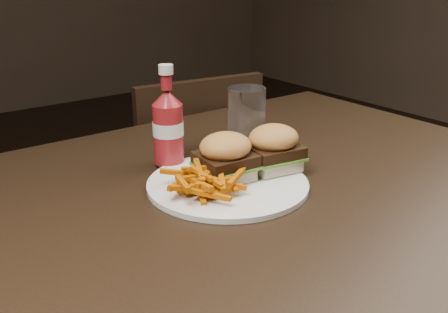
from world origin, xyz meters
TOP-DOWN VIEW (x-y plane):
  - dining_table at (0.00, 0.00)m, footprint 1.20×0.80m
  - chair_far at (0.28, 0.60)m, footprint 0.41×0.41m
  - plate at (0.02, 0.01)m, footprint 0.26×0.26m
  - sandwich_half_a at (0.02, 0.02)m, footprint 0.08×0.08m
  - sandwich_half_b at (0.11, 0.01)m, footprint 0.09×0.08m
  - fries_pile at (-0.03, 0.00)m, footprint 0.12×0.12m
  - ketchup_bottle at (-0.01, 0.15)m, footprint 0.06×0.06m
  - tumbler at (0.18, 0.16)m, footprint 0.08×0.08m

SIDE VIEW (x-z plane):
  - chair_far at x=0.28m, z-range 0.41..0.45m
  - dining_table at x=0.00m, z-range 0.71..0.75m
  - plate at x=0.02m, z-range 0.75..0.76m
  - sandwich_half_a at x=0.02m, z-range 0.76..0.78m
  - sandwich_half_b at x=0.11m, z-range 0.76..0.78m
  - fries_pile at x=-0.03m, z-range 0.76..0.80m
  - tumbler at x=0.18m, z-range 0.75..0.86m
  - ketchup_bottle at x=-0.01m, z-range 0.76..0.86m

